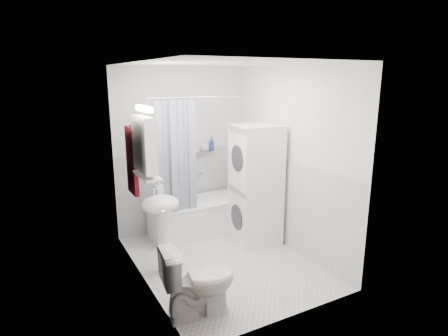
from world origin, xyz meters
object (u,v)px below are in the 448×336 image
bathtub (197,216)px  washer_dryer (255,185)px  toilet (198,281)px  sink (161,216)px

bathtub → washer_dryer: (0.62, -0.60, 0.54)m
bathtub → toilet: 1.92m
bathtub → sink: size_ratio=1.29×
bathtub → sink: sink is taller
toilet → bathtub: bearing=-16.3°
washer_dryer → toilet: 1.88m
sink → toilet: size_ratio=1.46×
bathtub → sink: (-0.81, -0.82, 0.42)m
washer_dryer → toilet: size_ratio=2.30×
bathtub → sink: 1.23m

